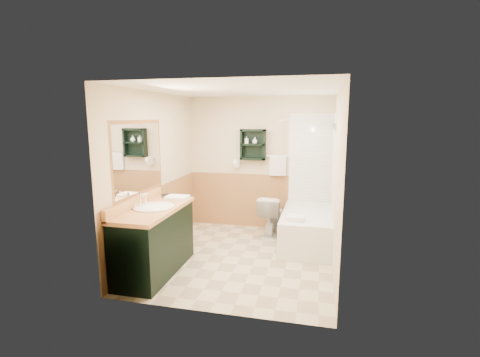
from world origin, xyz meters
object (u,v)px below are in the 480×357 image
hair_dryer (237,163)px  vanity (155,240)px  wall_shelf (253,145)px  vanity_book (162,190)px  soap_bottle_a (247,142)px  soap_bottle_b (255,141)px  bathtub (307,228)px  toilet (272,215)px

hair_dryer → vanity: bearing=-105.4°
wall_shelf → vanity_book: (-1.06, -1.54, -0.56)m
hair_dryer → soap_bottle_a: soap_bottle_a is taller
vanity → vanity_book: bearing=105.6°
vanity_book → soap_bottle_a: bearing=28.9°
vanity_book → hair_dryer: bearing=34.6°
vanity → soap_bottle_b: size_ratio=11.71×
wall_shelf → bathtub: size_ratio=0.37×
wall_shelf → soap_bottle_a: 0.12m
hair_dryer → toilet: size_ratio=0.34×
toilet → wall_shelf: bearing=-28.0°
vanity → bathtub: 2.43m
hair_dryer → vanity_book: hair_dryer is taller
toilet → soap_bottle_b: bearing=-30.0°
wall_shelf → bathtub: bearing=-32.2°
soap_bottle_b → vanity: bearing=-113.7°
vanity → vanity_book: (-0.17, 0.59, 0.55)m
bathtub → soap_bottle_b: 1.79m
bathtub → soap_bottle_a: size_ratio=11.18×
hair_dryer → toilet: hair_dryer is taller
vanity_book → toilet: bearing=11.9°
hair_dryer → soap_bottle_b: 0.53m
hair_dryer → soap_bottle_a: size_ratio=1.79×
vanity → soap_bottle_a: (0.78, 2.12, 1.15)m
vanity → soap_bottle_b: 2.60m
toilet → soap_bottle_b: 1.34m
hair_dryer → vanity: 2.36m
bathtub → toilet: size_ratio=2.15×
hair_dryer → soap_bottle_a: 0.44m
hair_dryer → vanity_book: size_ratio=1.12×
soap_bottle_a → vanity_book: bearing=-121.6°
wall_shelf → soap_bottle_b: wall_shelf is taller
wall_shelf → vanity_book: 1.95m
wall_shelf → vanity_book: wall_shelf is taller
toilet → vanity_book: vanity_book is taller
soap_bottle_a → soap_bottle_b: bearing=0.0°
hair_dryer → soap_bottle_a: bearing=-9.3°
vanity → toilet: bearing=55.4°
hair_dryer → bathtub: size_ratio=0.16×
toilet → vanity_book: bearing=46.6°
hair_dryer → bathtub: hair_dryer is taller
vanity → vanity_book: size_ratio=6.49×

